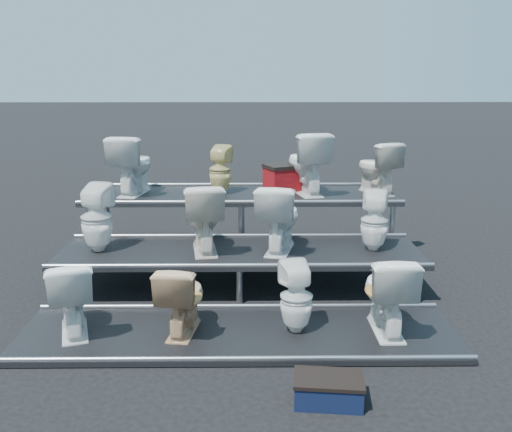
{
  "coord_description": "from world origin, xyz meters",
  "views": [
    {
      "loc": [
        0.12,
        -6.36,
        2.51
      ],
      "look_at": [
        0.19,
        0.1,
        0.85
      ],
      "focal_mm": 40.0,
      "sensor_mm": 36.0,
      "label": 1
    }
  ],
  "objects_px": {
    "toilet_7": "(374,221)",
    "red_crate": "(283,180)",
    "toilet_6": "(279,217)",
    "toilet_2": "(296,297)",
    "toilet_5": "(204,217)",
    "toilet_11": "(377,168)",
    "toilet_10": "(306,163)",
    "step_stool": "(328,392)",
    "toilet_0": "(71,296)",
    "toilet_8": "(132,165)",
    "toilet_3": "(387,292)",
    "toilet_9": "(220,170)",
    "toilet_4": "(96,218)",
    "toilet_1": "(182,298)"
  },
  "relations": [
    {
      "from": "toilet_7",
      "to": "toilet_10",
      "type": "bearing_deg",
      "value": -51.91
    },
    {
      "from": "toilet_7",
      "to": "step_stool",
      "type": "xyz_separation_m",
      "value": [
        -0.84,
        -2.44,
        -0.72
      ]
    },
    {
      "from": "toilet_5",
      "to": "step_stool",
      "type": "bearing_deg",
      "value": 107.21
    },
    {
      "from": "toilet_3",
      "to": "toilet_10",
      "type": "xyz_separation_m",
      "value": [
        -0.54,
        2.6,
        0.83
      ]
    },
    {
      "from": "toilet_6",
      "to": "toilet_11",
      "type": "xyz_separation_m",
      "value": [
        1.39,
        1.3,
        0.36
      ]
    },
    {
      "from": "toilet_9",
      "to": "toilet_3",
      "type": "bearing_deg",
      "value": 138.65
    },
    {
      "from": "toilet_4",
      "to": "toilet_7",
      "type": "bearing_deg",
      "value": -169.84
    },
    {
      "from": "toilet_5",
      "to": "toilet_11",
      "type": "height_order",
      "value": "toilet_11"
    },
    {
      "from": "toilet_8",
      "to": "toilet_11",
      "type": "height_order",
      "value": "toilet_8"
    },
    {
      "from": "toilet_7",
      "to": "step_stool",
      "type": "distance_m",
      "value": 2.67
    },
    {
      "from": "toilet_8",
      "to": "toilet_0",
      "type": "bearing_deg",
      "value": 97.7
    },
    {
      "from": "step_stool",
      "to": "toilet_8",
      "type": "bearing_deg",
      "value": 126.57
    },
    {
      "from": "toilet_3",
      "to": "toilet_5",
      "type": "bearing_deg",
      "value": -35.48
    },
    {
      "from": "toilet_4",
      "to": "step_stool",
      "type": "relative_size",
      "value": 1.52
    },
    {
      "from": "toilet_11",
      "to": "step_stool",
      "type": "distance_m",
      "value": 4.06
    },
    {
      "from": "toilet_8",
      "to": "step_stool",
      "type": "bearing_deg",
      "value": 130.54
    },
    {
      "from": "toilet_10",
      "to": "toilet_9",
      "type": "bearing_deg",
      "value": -13.32
    },
    {
      "from": "toilet_2",
      "to": "toilet_6",
      "type": "bearing_deg",
      "value": -97.56
    },
    {
      "from": "toilet_3",
      "to": "toilet_7",
      "type": "distance_m",
      "value": 1.36
    },
    {
      "from": "toilet_1",
      "to": "toilet_10",
      "type": "distance_m",
      "value": 3.09
    },
    {
      "from": "toilet_3",
      "to": "toilet_9",
      "type": "bearing_deg",
      "value": -56.9
    },
    {
      "from": "toilet_7",
      "to": "toilet_10",
      "type": "relative_size",
      "value": 0.83
    },
    {
      "from": "toilet_0",
      "to": "toilet_11",
      "type": "distance_m",
      "value": 4.38
    },
    {
      "from": "toilet_1",
      "to": "toilet_6",
      "type": "distance_m",
      "value": 1.69
    },
    {
      "from": "toilet_2",
      "to": "toilet_6",
      "type": "xyz_separation_m",
      "value": [
        -0.1,
        1.3,
        0.45
      ]
    },
    {
      "from": "toilet_1",
      "to": "toilet_0",
      "type": "bearing_deg",
      "value": 8.25
    },
    {
      "from": "toilet_5",
      "to": "toilet_0",
      "type": "bearing_deg",
      "value": 40.24
    },
    {
      "from": "toilet_10",
      "to": "step_stool",
      "type": "bearing_deg",
      "value": 74.18
    },
    {
      "from": "toilet_8",
      "to": "toilet_5",
      "type": "bearing_deg",
      "value": 139.22
    },
    {
      "from": "toilet_10",
      "to": "toilet_2",
      "type": "bearing_deg",
      "value": 69.51
    },
    {
      "from": "toilet_1",
      "to": "toilet_3",
      "type": "distance_m",
      "value": 1.96
    },
    {
      "from": "toilet_3",
      "to": "toilet_6",
      "type": "relative_size",
      "value": 0.99
    },
    {
      "from": "toilet_3",
      "to": "toilet_4",
      "type": "height_order",
      "value": "toilet_4"
    },
    {
      "from": "toilet_10",
      "to": "toilet_7",
      "type": "bearing_deg",
      "value": 104.12
    },
    {
      "from": "toilet_0",
      "to": "toilet_1",
      "type": "bearing_deg",
      "value": 162.47
    },
    {
      "from": "toilet_11",
      "to": "toilet_6",
      "type": "bearing_deg",
      "value": 20.6
    },
    {
      "from": "toilet_3",
      "to": "toilet_4",
      "type": "bearing_deg",
      "value": -23.18
    },
    {
      "from": "toilet_1",
      "to": "toilet_4",
      "type": "distance_m",
      "value": 1.77
    },
    {
      "from": "toilet_7",
      "to": "toilet_8",
      "type": "height_order",
      "value": "toilet_8"
    },
    {
      "from": "toilet_7",
      "to": "red_crate",
      "type": "xyz_separation_m",
      "value": [
        -0.98,
        1.43,
        0.21
      ]
    },
    {
      "from": "toilet_7",
      "to": "toilet_11",
      "type": "bearing_deg",
      "value": -91.88
    },
    {
      "from": "toilet_2",
      "to": "toilet_5",
      "type": "xyz_separation_m",
      "value": [
        -0.98,
        1.3,
        0.46
      ]
    },
    {
      "from": "toilet_3",
      "to": "toilet_6",
      "type": "bearing_deg",
      "value": -53.58
    },
    {
      "from": "toilet_5",
      "to": "toilet_7",
      "type": "xyz_separation_m",
      "value": [
        1.98,
        0.0,
        -0.05
      ]
    },
    {
      "from": "toilet_6",
      "to": "toilet_8",
      "type": "relative_size",
      "value": 0.99
    },
    {
      "from": "step_stool",
      "to": "toilet_11",
      "type": "bearing_deg",
      "value": 79.3
    },
    {
      "from": "toilet_7",
      "to": "toilet_11",
      "type": "height_order",
      "value": "toilet_11"
    },
    {
      "from": "toilet_3",
      "to": "toilet_6",
      "type": "height_order",
      "value": "toilet_6"
    },
    {
      "from": "toilet_6",
      "to": "red_crate",
      "type": "height_order",
      "value": "toilet_6"
    },
    {
      "from": "toilet_9",
      "to": "red_crate",
      "type": "distance_m",
      "value": 0.89
    }
  ]
}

